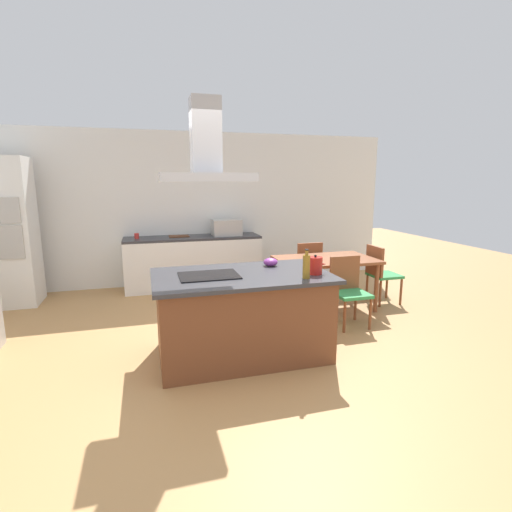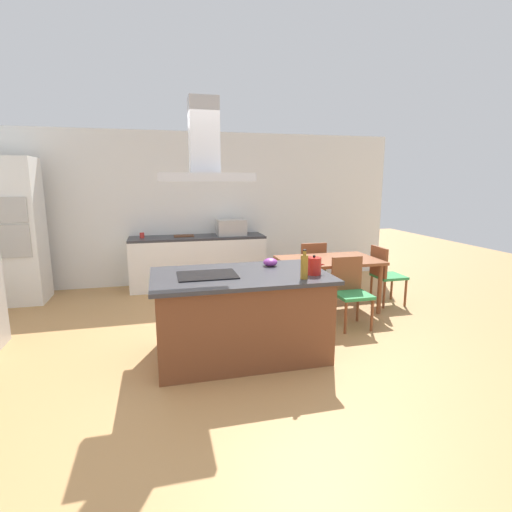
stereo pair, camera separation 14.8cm
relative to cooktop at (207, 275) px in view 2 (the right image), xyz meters
name	(u,v)px [view 2 (the right image)]	position (x,y,z in m)	size (l,w,h in m)	color
ground	(220,310)	(0.34, 1.50, -0.91)	(16.00, 16.00, 0.00)	tan
wall_back	(204,209)	(0.34, 3.25, 0.44)	(7.20, 0.10, 2.70)	white
kitchen_island	(241,314)	(0.34, 0.00, -0.45)	(1.84, 1.11, 0.90)	brown
cooktop	(207,275)	(0.00, 0.00, 0.00)	(0.60, 0.44, 0.01)	black
tea_kettle	(314,266)	(1.08, -0.21, 0.08)	(0.20, 0.15, 0.21)	#B21E19
olive_oil_bottle	(304,266)	(0.92, -0.36, 0.12)	(0.07, 0.07, 0.30)	olive
mixing_bowl	(270,262)	(0.75, 0.28, 0.04)	(0.16, 0.16, 0.09)	purple
back_counter	(198,261)	(0.18, 2.88, -0.46)	(2.33, 0.62, 0.90)	white
countertop_microwave	(231,227)	(0.78, 2.88, 0.13)	(0.50, 0.38, 0.28)	#B2AFAA
coffee_mug_red	(142,235)	(-0.75, 2.90, 0.04)	(0.08, 0.08, 0.09)	red
cutting_board	(184,236)	(-0.05, 2.93, 0.00)	(0.34, 0.24, 0.02)	#59331E
wall_oven_stack	(16,231)	(-2.56, 2.65, 0.20)	(0.70, 0.66, 2.20)	white
dining_table	(329,264)	(1.89, 1.17, -0.24)	(1.40, 0.90, 0.75)	brown
chair_facing_island	(350,287)	(1.89, 0.51, -0.40)	(0.42, 0.42, 0.89)	#33934C
chair_at_right_end	(384,272)	(2.81, 1.17, -0.40)	(0.42, 0.42, 0.89)	#33934C
chair_facing_back_wall	(311,266)	(1.89, 1.84, -0.40)	(0.42, 0.42, 0.89)	#33934C
range_hood	(204,155)	(0.00, 0.00, 1.20)	(0.90, 0.55, 0.78)	#ADADB2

